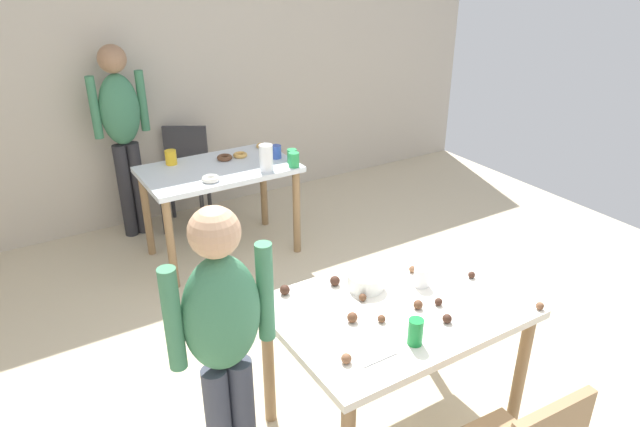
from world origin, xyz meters
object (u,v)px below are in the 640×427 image
dining_table_far (219,180)px  person_girl_near (224,340)px  person_adult_far (122,125)px  dining_table_near (396,322)px  soda_can (415,332)px  chair_far_table (185,171)px  pitcher_far (266,158)px  mixing_bowl (366,281)px

dining_table_far → person_girl_near: size_ratio=0.79×
dining_table_far → person_adult_far: (-0.51, 0.73, 0.34)m
dining_table_near → soda_can: bearing=-114.3°
person_adult_far → dining_table_far: bearing=-55.0°
chair_far_table → pitcher_far: 1.08m
person_girl_near → pitcher_far: person_girl_near is taller
dining_table_near → person_adult_far: person_adult_far is taller
chair_far_table → person_adult_far: (-0.47, 0.03, 0.48)m
pitcher_far → mixing_bowl: bearing=-100.4°
person_adult_far → pitcher_far: bearing=-51.3°
chair_far_table → soda_can: 3.17m
dining_table_near → chair_far_table: 2.89m
chair_far_table → person_girl_near: size_ratio=0.60×
dining_table_far → soda_can: size_ratio=9.49×
person_girl_near → dining_table_far: bearing=68.3°
mixing_bowl → soda_can: (-0.08, -0.47, 0.02)m
person_girl_near → pitcher_far: bearing=58.9°
chair_far_table → mixing_bowl: size_ratio=4.69×
person_girl_near → person_adult_far: bearing=83.3°
chair_far_table → person_adult_far: size_ratio=0.54×
dining_table_near → dining_table_far: size_ratio=1.01×
dining_table_far → person_girl_near: bearing=-111.7°
person_girl_near → mixing_bowl: (0.82, 0.16, -0.08)m
person_adult_far → dining_table_near: bearing=-79.8°
dining_table_far → person_adult_far: size_ratio=0.72×
person_girl_near → mixing_bowl: person_girl_near is taller
dining_table_near → person_girl_near: 0.89m
mixing_bowl → pitcher_far: size_ratio=0.91×
soda_can → dining_table_near: bearing=65.7°
soda_can → pitcher_far: pitcher_far is taller
pitcher_far → chair_far_table: bearing=108.6°
dining_table_near → pitcher_far: pitcher_far is taller
dining_table_far → person_adult_far: bearing=125.0°
person_girl_near → person_adult_far: (0.34, 2.88, 0.11)m
person_adult_far → soda_can: 3.21m
dining_table_far → chair_far_table: 0.72m
person_girl_near → soda_can: size_ratio=11.94×
person_adult_far → chair_far_table: bearing=-3.5°
soda_can → pitcher_far: (0.39, 2.19, 0.04)m
person_adult_far → pitcher_far: person_adult_far is taller
dining_table_far → soda_can: bearing=-92.5°
dining_table_near → dining_table_far: (-0.01, 2.19, -0.01)m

